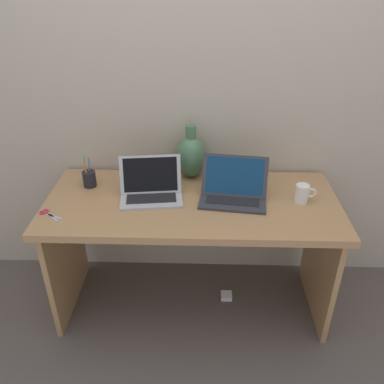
% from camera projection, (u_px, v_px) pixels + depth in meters
% --- Properties ---
extents(ground_plane, '(6.00, 6.00, 0.00)m').
position_uv_depth(ground_plane, '(192.00, 302.00, 2.53)').
color(ground_plane, '#564C47').
extents(back_wall, '(4.40, 0.04, 2.40)m').
position_uv_depth(back_wall, '(194.00, 98.00, 2.26)').
color(back_wall, '#BCAD99').
rests_on(back_wall, ground).
extents(desk, '(1.58, 0.69, 0.76)m').
position_uv_depth(desk, '(192.00, 224.00, 2.23)').
color(desk, '#AD7F51').
rests_on(desk, ground).
extents(laptop_left, '(0.35, 0.26, 0.22)m').
position_uv_depth(laptop_left, '(151.00, 187.00, 2.15)').
color(laptop_left, '#B2B2B7').
rests_on(laptop_left, desk).
extents(laptop_right, '(0.38, 0.28, 0.22)m').
position_uv_depth(laptop_right, '(234.00, 189.00, 2.14)').
color(laptop_right, '#333338').
rests_on(laptop_right, desk).
extents(green_vase, '(0.18, 0.18, 0.32)m').
position_uv_depth(green_vase, '(191.00, 156.00, 2.32)').
color(green_vase, '#47704C').
rests_on(green_vase, desk).
extents(coffee_mug, '(0.11, 0.07, 0.10)m').
position_uv_depth(coffee_mug, '(303.00, 194.00, 2.10)').
color(coffee_mug, white).
rests_on(coffee_mug, desk).
extents(pen_cup, '(0.07, 0.07, 0.19)m').
position_uv_depth(pen_cup, '(89.00, 178.00, 2.26)').
color(pen_cup, black).
rests_on(pen_cup, desk).
extents(scissors, '(0.14, 0.11, 0.01)m').
position_uv_depth(scissors, '(47.00, 214.00, 2.02)').
color(scissors, '#B7B7BC').
rests_on(scissors, desk).
extents(power_brick, '(0.07, 0.07, 0.03)m').
position_uv_depth(power_brick, '(226.00, 296.00, 2.55)').
color(power_brick, white).
rests_on(power_brick, ground).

